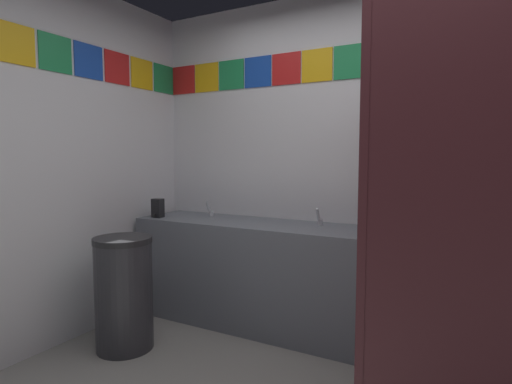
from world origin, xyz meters
TOP-DOWN VIEW (x-y plane):
  - wall_back at (0.00, 1.55)m, footprint 3.66×0.09m
  - wall_side at (-1.87, -0.00)m, footprint 0.09×3.01m
  - vanity_counter at (-0.79, 1.22)m, footprint 1.99×0.57m
  - faucet_left at (-1.28, 1.31)m, footprint 0.04×0.10m
  - faucet_right at (-0.29, 1.31)m, footprint 0.04×0.10m
  - soap_dispenser at (-1.64, 1.06)m, footprint 0.09×0.09m
  - stall_divider at (0.53, 0.49)m, footprint 0.92×1.51m
  - toilet at (0.91, 1.14)m, footprint 0.39×0.49m
  - trash_bin at (-1.38, 0.41)m, footprint 0.40×0.40m

SIDE VIEW (x-z plane):
  - toilet at x=0.91m, z-range -0.07..0.67m
  - trash_bin at x=-1.38m, z-range 0.00..0.79m
  - vanity_counter at x=-0.79m, z-range 0.01..0.83m
  - faucet_left at x=-1.28m, z-range 0.81..0.95m
  - faucet_right at x=-0.29m, z-range 0.81..0.95m
  - soap_dispenser at x=-1.64m, z-range 0.82..0.98m
  - stall_divider at x=0.53m, z-range 0.00..2.03m
  - wall_side at x=-1.87m, z-range 0.01..2.60m
  - wall_back at x=0.00m, z-range 0.01..2.60m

